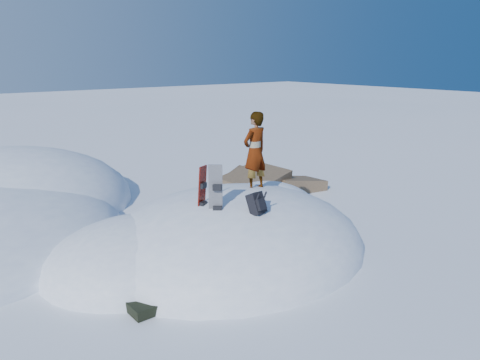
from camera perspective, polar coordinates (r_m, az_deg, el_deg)
ground at (r=11.70m, az=-0.98°, el=-8.58°), size 120.00×120.00×0.00m
snow_mound at (r=11.78m, az=-2.36°, el=-8.42°), size 8.00×6.00×3.00m
rock_outcrop at (r=16.11m, az=3.02°, el=-1.94°), size 4.68×4.41×1.68m
snowboard_red at (r=10.50m, az=-4.64°, el=-2.06°), size 0.30×0.26×1.46m
snowboard_dark at (r=10.22m, az=-2.94°, el=-2.49°), size 0.28×0.30×1.63m
backpack at (r=10.13m, az=2.10°, el=-2.88°), size 0.40×0.48×0.56m
gear_pile at (r=9.27m, az=-10.84°, el=-14.64°), size 0.91×0.68×0.25m
person at (r=11.64m, az=1.83°, el=3.50°), size 0.77×0.55×1.99m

